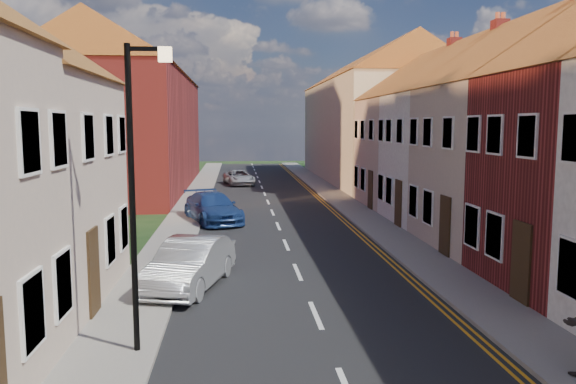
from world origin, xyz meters
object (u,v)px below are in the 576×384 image
lamppost (136,180)px  car_distant (239,178)px  car_mid (190,264)px  car_far (213,208)px

lamppost → car_distant: 32.06m
car_mid → car_distant: (1.55, 27.22, -0.13)m
car_mid → car_distant: car_mid is taller
car_mid → car_far: bearing=104.7°
car_mid → car_distant: 27.26m
lamppost → car_far: 15.77m
car_mid → car_far: car_mid is taller
car_far → lamppost: bearing=-111.5°
car_distant → car_far: bearing=-106.3°
car_far → car_distant: size_ratio=1.16×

